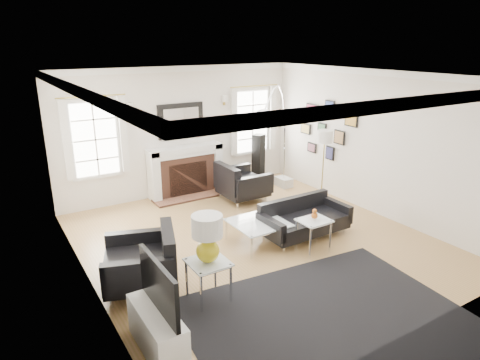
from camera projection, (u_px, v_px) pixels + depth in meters
floor at (256, 241)px, 7.39m from camera, size 6.00×6.00×0.00m
back_wall at (181, 132)px, 9.38m from camera, size 5.50×0.04×2.80m
front_wall at (414, 229)px, 4.54m from camera, size 5.50×0.04×2.80m
left_wall at (82, 193)px, 5.58m from camera, size 0.04×6.00×2.80m
right_wall at (374, 143)px, 8.34m from camera, size 0.04×6.00×2.80m
ceiling at (258, 75)px, 6.53m from camera, size 5.50×6.00×0.02m
crown_molding at (258, 79)px, 6.54m from camera, size 5.50×6.00×0.12m
fireplace at (186, 171)px, 9.48m from camera, size 1.70×0.69×1.11m
mantel_mirror at (181, 121)px, 9.27m from camera, size 1.05×0.07×0.75m
window_left at (95, 139)px, 8.40m from camera, size 1.24×0.15×1.62m
window_right at (252, 121)px, 10.25m from camera, size 1.24×0.15×1.62m
gallery_wall at (327, 126)px, 9.33m from camera, size 0.04×1.73×1.29m
tv_unit at (157, 325)px, 4.69m from camera, size 0.35×1.00×1.09m
area_rug at (335, 325)px, 5.19m from camera, size 3.66×3.15×0.01m
sofa at (303, 220)px, 7.55m from camera, size 1.62×0.76×0.53m
armchair_left at (144, 263)px, 5.86m from camera, size 1.22×1.29×0.71m
armchair_right at (240, 184)px, 9.16m from camera, size 0.93×1.03×0.69m
coffee_table at (258, 224)px, 7.21m from camera, size 0.88×0.88×0.39m
side_table_left at (208, 269)px, 5.59m from camera, size 0.51×0.51×0.56m
nesting_table at (314, 227)px, 6.91m from camera, size 0.50×0.42×0.55m
gourd_lamp at (207, 236)px, 5.45m from camera, size 0.40×0.40×0.65m
orange_vase at (314, 214)px, 6.85m from camera, size 0.11×0.11×0.17m
arc_floor_lamp at (276, 138)px, 8.88m from camera, size 1.79×1.66×2.53m
stick_floor_lamp at (325, 140)px, 8.71m from camera, size 0.32×0.32×1.58m
speaker_tower at (258, 159)px, 10.27m from camera, size 0.31×0.31×1.19m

